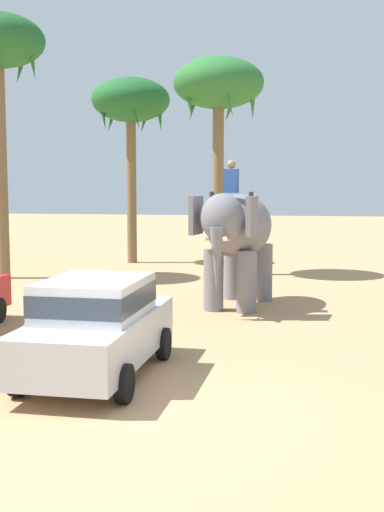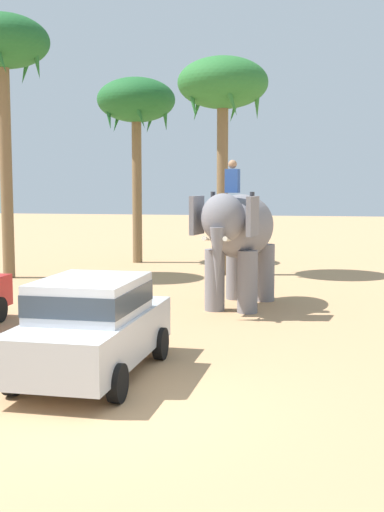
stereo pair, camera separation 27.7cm
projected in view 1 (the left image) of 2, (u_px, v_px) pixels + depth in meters
ground_plane at (108, 405)px, 9.88m from camera, size 120.00×120.00×0.00m
car_sedan_foreground at (97, 323)px, 11.25m from camera, size 1.96×4.14×1.70m
elephant_with_mahout at (237, 233)px, 17.57m from camera, size 2.14×3.99×3.88m
palm_tree_behind_elephant at (218, 89)px, 23.38m from camera, size 3.20×3.20×7.72m
palm_tree_near_hut at (131, 105)px, 27.12m from camera, size 3.20×3.20×7.60m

